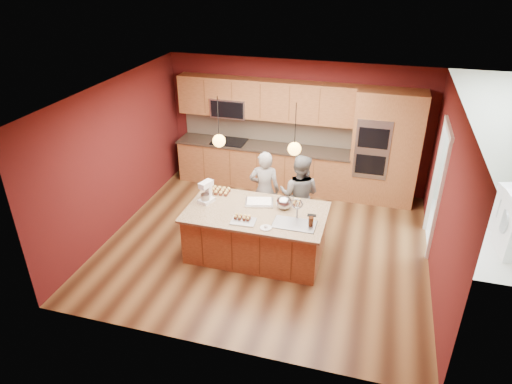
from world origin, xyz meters
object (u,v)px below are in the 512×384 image
(person_left, at_px, (264,190))
(mixing_bowl, at_px, (284,203))
(person_right, at_px, (299,195))
(island, at_px, (257,233))
(stand_mixer, at_px, (206,193))

(person_left, distance_m, mixing_bowl, 0.87)
(mixing_bowl, bearing_deg, person_right, 79.11)
(island, height_order, stand_mixer, island)
(island, bearing_deg, stand_mixer, 174.17)
(person_left, distance_m, stand_mixer, 1.16)
(person_right, bearing_deg, island, 63.30)
(person_right, height_order, stand_mixer, person_right)
(person_right, xyz_separation_m, stand_mixer, (-1.43, -0.80, 0.24))
(stand_mixer, bearing_deg, person_left, 64.09)
(person_left, xyz_separation_m, stand_mixer, (-0.80, -0.80, 0.24))
(person_right, height_order, mixing_bowl, person_right)
(island, height_order, mixing_bowl, island)
(person_left, bearing_deg, mixing_bowl, 118.38)
(island, xyz_separation_m, person_right, (0.53, 0.90, 0.33))
(stand_mixer, relative_size, mixing_bowl, 1.39)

